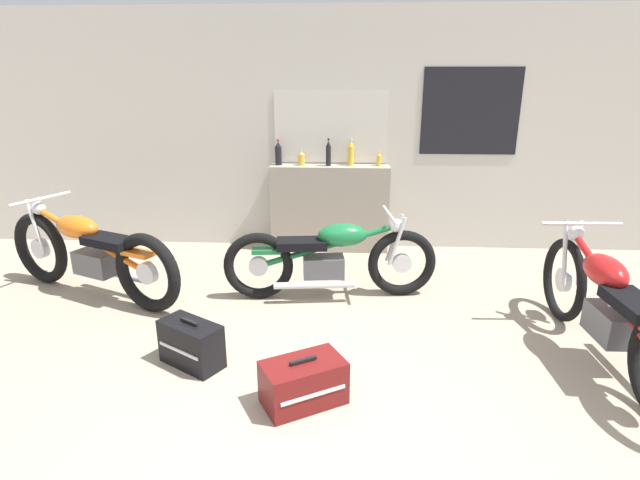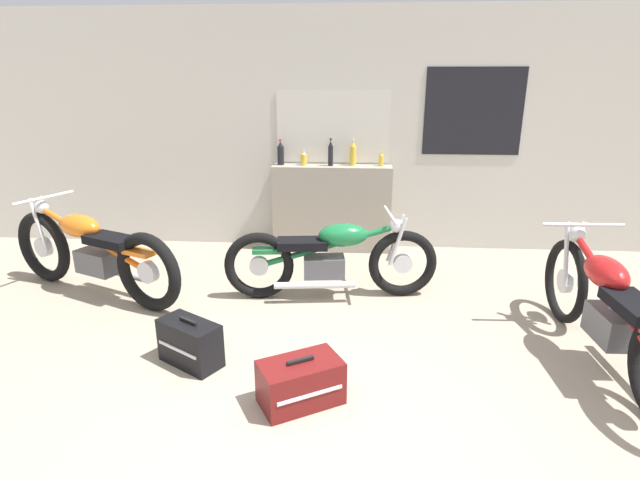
# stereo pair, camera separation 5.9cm
# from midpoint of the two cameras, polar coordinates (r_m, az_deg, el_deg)

# --- Properties ---
(ground_plane) EXTENTS (24.00, 24.00, 0.00)m
(ground_plane) POSITION_cam_midpoint_polar(r_m,az_deg,el_deg) (3.22, -0.51, -21.05)
(ground_plane) COLOR gray
(wall_back) EXTENTS (10.00, 0.07, 2.80)m
(wall_back) POSITION_cam_midpoint_polar(r_m,az_deg,el_deg) (6.06, 2.24, 12.19)
(wall_back) COLOR beige
(wall_back) RESTS_ON ground_plane
(sill_counter) EXTENTS (1.41, 0.28, 1.03)m
(sill_counter) POSITION_cam_midpoint_polar(r_m,az_deg,el_deg) (6.04, 1.63, 3.64)
(sill_counter) COLOR gray
(sill_counter) RESTS_ON ground_plane
(bottle_leftmost) EXTENTS (0.08, 0.08, 0.30)m
(bottle_leftmost) POSITION_cam_midpoint_polar(r_m,az_deg,el_deg) (6.00, -4.24, 9.83)
(bottle_leftmost) COLOR black
(bottle_leftmost) RESTS_ON sill_counter
(bottle_left_center) EXTENTS (0.08, 0.08, 0.18)m
(bottle_left_center) POSITION_cam_midpoint_polar(r_m,az_deg,el_deg) (5.96, -1.59, 9.30)
(bottle_left_center) COLOR gold
(bottle_left_center) RESTS_ON sill_counter
(bottle_center) EXTENTS (0.06, 0.06, 0.32)m
(bottle_center) POSITION_cam_midpoint_polar(r_m,az_deg,el_deg) (5.91, 1.51, 9.84)
(bottle_center) COLOR black
(bottle_center) RESTS_ON sill_counter
(bottle_right_center) EXTENTS (0.07, 0.07, 0.31)m
(bottle_right_center) POSITION_cam_midpoint_polar(r_m,az_deg,el_deg) (5.95, 4.09, 9.82)
(bottle_right_center) COLOR gold
(bottle_right_center) RESTS_ON sill_counter
(bottle_rightmost) EXTENTS (0.06, 0.06, 0.17)m
(bottle_rightmost) POSITION_cam_midpoint_polar(r_m,az_deg,el_deg) (5.95, 7.30, 9.11)
(bottle_rightmost) COLOR gold
(bottle_rightmost) RESTS_ON sill_counter
(motorcycle_orange) EXTENTS (2.07, 1.03, 0.92)m
(motorcycle_orange) POSITION_cam_midpoint_polar(r_m,az_deg,el_deg) (5.24, -24.33, -1.30)
(motorcycle_orange) COLOR black
(motorcycle_orange) RESTS_ON ground_plane
(motorcycle_green) EXTENTS (2.03, 0.64, 0.82)m
(motorcycle_green) POSITION_cam_midpoint_polar(r_m,az_deg,el_deg) (4.73, 1.65, -2.02)
(motorcycle_green) COLOR black
(motorcycle_green) RESTS_ON ground_plane
(motorcycle_red) EXTENTS (0.64, 2.13, 0.92)m
(motorcycle_red) POSITION_cam_midpoint_polar(r_m,az_deg,el_deg) (4.20, 30.46, -6.81)
(motorcycle_red) COLOR black
(motorcycle_red) RESTS_ON ground_plane
(hard_case_darkred) EXTENTS (0.60, 0.52, 0.32)m
(hard_case_darkred) POSITION_cam_midpoint_polar(r_m,az_deg,el_deg) (3.37, -1.71, -15.94)
(hard_case_darkred) COLOR maroon
(hard_case_darkred) RESTS_ON ground_plane
(hard_case_black) EXTENTS (0.53, 0.45, 0.36)m
(hard_case_black) POSITION_cam_midpoint_polar(r_m,az_deg,el_deg) (3.87, -14.19, -11.33)
(hard_case_black) COLOR black
(hard_case_black) RESTS_ON ground_plane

